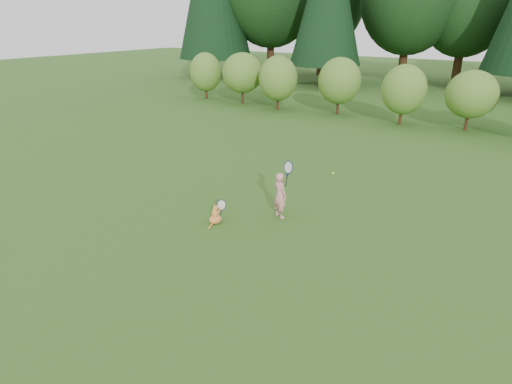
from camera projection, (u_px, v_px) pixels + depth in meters
The scene contains 5 objects.
ground at pixel (230, 229), 9.83m from camera, with size 100.00×100.00×0.00m, color #224F16.
shrub_row at pixel (400, 93), 19.39m from camera, with size 28.00×3.00×2.80m, color #4C7C26, non-canonical shape.
child at pixel (280, 194), 10.23m from camera, with size 0.67×0.44×1.70m.
cat at pixel (215, 214), 10.07m from camera, with size 0.35×0.68×0.61m.
tennis_ball at pixel (333, 173), 10.06m from camera, with size 0.06×0.06×0.06m.
Camera 1 is at (5.33, -7.02, 4.48)m, focal length 30.00 mm.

